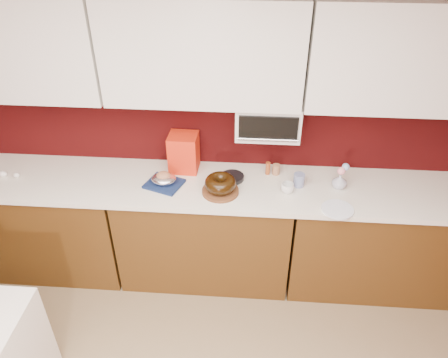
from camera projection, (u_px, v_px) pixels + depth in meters
name	position (u px, v px, depth m)	size (l,w,h in m)	color
ceiling	(49.00, 67.00, 0.74)	(4.00, 4.50, 0.02)	white
wall_back	(207.00, 122.00, 3.30)	(4.00, 0.02, 2.50)	#360707
base_cabinet_left	(44.00, 223.00, 3.59)	(1.31, 0.58, 0.86)	#513110
base_cabinet_center	(205.00, 232.00, 3.51)	(1.31, 0.58, 0.86)	#513110
base_cabinet_right	(374.00, 240.00, 3.42)	(1.31, 0.58, 0.86)	#513110
countertop	(204.00, 186.00, 3.25)	(4.00, 0.62, 0.04)	white
upper_cabinet_left	(4.00, 46.00, 2.91)	(1.31, 0.33, 0.70)	white
upper_cabinet_center	(203.00, 51.00, 2.82)	(1.31, 0.33, 0.70)	white
upper_cabinet_right	(413.00, 56.00, 2.74)	(1.31, 0.33, 0.70)	white
toaster_oven	(268.00, 118.00, 3.08)	(0.45, 0.30, 0.25)	white
toaster_oven_door	(268.00, 129.00, 2.95)	(0.40, 0.02, 0.18)	black
toaster_oven_handle	(268.00, 140.00, 2.98)	(0.02, 0.02, 0.42)	silver
cake_base	(220.00, 191.00, 3.14)	(0.27, 0.27, 0.02)	brown
bundt_cake	(220.00, 183.00, 3.10)	(0.23, 0.23, 0.09)	black
navy_towel	(164.00, 184.00, 3.22)	(0.25, 0.21, 0.02)	navy
foil_ham_nest	(164.00, 179.00, 3.20)	(0.18, 0.15, 0.07)	white
roasted_ham	(163.00, 176.00, 3.18)	(0.11, 0.09, 0.07)	#B67853
pandoro_box	(184.00, 152.00, 3.33)	(0.22, 0.20, 0.30)	red
dark_pan	(232.00, 177.00, 3.28)	(0.18, 0.18, 0.03)	black
coffee_mug	(287.00, 187.00, 3.13)	(0.08, 0.08, 0.09)	white
blue_jar	(299.00, 180.00, 3.20)	(0.08, 0.08, 0.10)	navy
flower_vase	(340.00, 180.00, 3.16)	(0.09, 0.09, 0.13)	#A8AEBF
flower_pink	(341.00, 171.00, 3.12)	(0.06, 0.06, 0.06)	pink
flower_blue	(346.00, 167.00, 3.12)	(0.05, 0.05, 0.05)	#8AA8DD
china_plate	(338.00, 209.00, 2.98)	(0.22, 0.22, 0.01)	white
amber_bottle	(268.00, 168.00, 3.32)	(0.03, 0.03, 0.10)	#93411A
paper_cup	(276.00, 169.00, 3.33)	(0.06, 0.06, 0.08)	#9C6947
egg_left	(3.00, 174.00, 3.31)	(0.06, 0.05, 0.05)	white
egg_right	(17.00, 175.00, 3.30)	(0.05, 0.04, 0.04)	white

